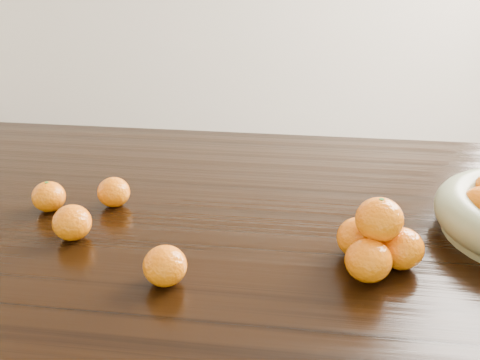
# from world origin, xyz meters

# --- Properties ---
(dining_table) EXTENTS (2.00, 1.00, 0.75)m
(dining_table) POSITION_xyz_m (0.00, 0.00, 0.66)
(dining_table) COLOR black
(dining_table) RESTS_ON ground
(orange_pyramid) EXTENTS (0.14, 0.15, 0.13)m
(orange_pyramid) POSITION_xyz_m (0.21, -0.17, 0.80)
(orange_pyramid) COLOR orange
(orange_pyramid) RESTS_ON dining_table
(loose_orange_0) EXTENTS (0.07, 0.07, 0.06)m
(loose_orange_0) POSITION_xyz_m (-0.42, -0.04, 0.78)
(loose_orange_0) COLOR orange
(loose_orange_0) RESTS_ON dining_table
(loose_orange_1) EXTENTS (0.07, 0.07, 0.07)m
(loose_orange_1) POSITION_xyz_m (-0.32, -0.15, 0.78)
(loose_orange_1) COLOR orange
(loose_orange_1) RESTS_ON dining_table
(loose_orange_2) EXTENTS (0.07, 0.07, 0.07)m
(loose_orange_2) POSITION_xyz_m (-0.12, -0.26, 0.78)
(loose_orange_2) COLOR orange
(loose_orange_2) RESTS_ON dining_table
(loose_orange_3) EXTENTS (0.07, 0.07, 0.06)m
(loose_orange_3) POSITION_xyz_m (-0.30, -0.01, 0.78)
(loose_orange_3) COLOR orange
(loose_orange_3) RESTS_ON dining_table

